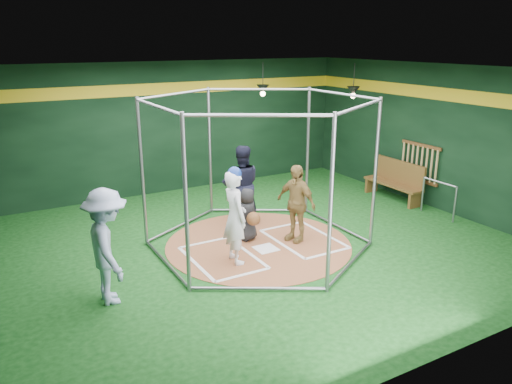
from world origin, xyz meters
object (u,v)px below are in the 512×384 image
umpire (241,185)px  dugout_bench (395,180)px  visitor_leopard (296,203)px  batter_figure (235,215)px

umpire → dugout_bench: (4.34, -0.39, -0.38)m
umpire → visitor_leopard: bearing=127.7°
visitor_leopard → dugout_bench: visitor_leopard is taller
visitor_leopard → dugout_bench: 4.01m
batter_figure → visitor_leopard: size_ratio=1.13×
visitor_leopard → umpire: 1.55m
batter_figure → umpire: bearing=58.8°
dugout_bench → umpire: bearing=174.8°
umpire → dugout_bench: 4.38m
umpire → dugout_bench: bearing=-165.8°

